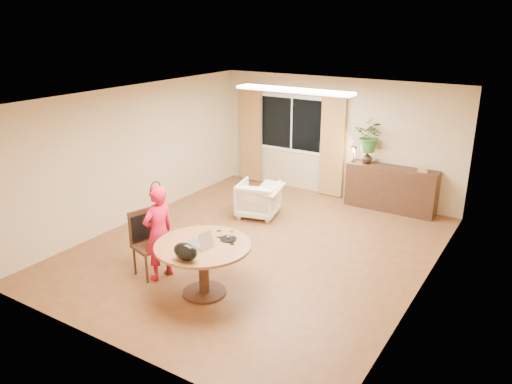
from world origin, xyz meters
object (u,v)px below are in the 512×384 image
child (159,233)px  sideboard (391,189)px  dining_table (203,255)px  armchair (258,199)px  dining_chair (150,245)px

child → sideboard: child is taller
dining_table → armchair: (-0.92, 2.96, -0.26)m
dining_table → child: 0.87m
dining_chair → armchair: 2.95m
dining_table → dining_chair: size_ratio=1.34×
dining_table → sideboard: (1.21, 4.69, -0.15)m
dining_chair → child: (0.18, 0.02, 0.23)m
sideboard → armchair: bearing=-140.8°
child → armchair: 2.95m
child → sideboard: bearing=164.6°
dining_table → sideboard: size_ratio=0.75×
dining_table → child: child is taller
armchair → sideboard: bearing=-154.5°
dining_table → armchair: 3.11m
child → dining_table: bearing=96.3°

